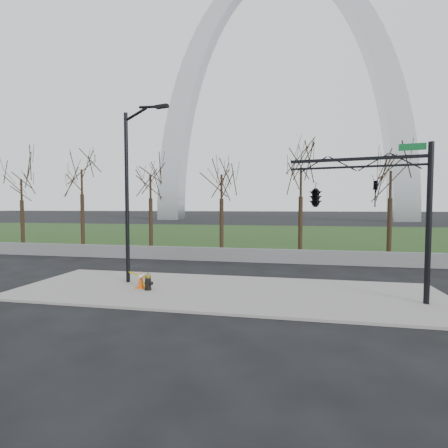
% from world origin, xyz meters
% --- Properties ---
extents(ground, '(500.00, 500.00, 0.00)m').
position_xyz_m(ground, '(0.00, 0.00, 0.00)').
color(ground, black).
rests_on(ground, ground).
extents(sidewalk, '(18.00, 6.00, 0.10)m').
position_xyz_m(sidewalk, '(0.00, 0.00, 0.05)').
color(sidewalk, gray).
rests_on(sidewalk, ground).
extents(grass_strip, '(120.00, 40.00, 0.06)m').
position_xyz_m(grass_strip, '(0.00, 30.00, 0.03)').
color(grass_strip, '#1F3914').
rests_on(grass_strip, ground).
extents(guardrail, '(60.00, 0.30, 0.90)m').
position_xyz_m(guardrail, '(0.00, 8.00, 0.45)').
color(guardrail, '#59595B').
rests_on(guardrail, ground).
extents(gateway_arch, '(66.00, 6.00, 65.00)m').
position_xyz_m(gateway_arch, '(0.00, 75.00, 32.50)').
color(gateway_arch, '#B2B4B9').
rests_on(gateway_arch, ground).
extents(tree_row, '(40.76, 4.00, 7.66)m').
position_xyz_m(tree_row, '(-2.62, 12.00, 3.83)').
color(tree_row, black).
rests_on(tree_row, ground).
extents(fire_hydrant, '(0.46, 0.32, 0.75)m').
position_xyz_m(fire_hydrant, '(-3.18, -0.59, 0.44)').
color(fire_hydrant, black).
rests_on(fire_hydrant, sidewalk).
extents(traffic_cone, '(0.41, 0.41, 0.76)m').
position_xyz_m(traffic_cone, '(-3.64, -0.32, 0.48)').
color(traffic_cone, '#DD500B').
rests_on(traffic_cone, sidewalk).
extents(street_light, '(2.36, 0.70, 8.21)m').
position_xyz_m(street_light, '(-4.54, 0.61, 4.69)').
color(street_light, black).
rests_on(street_light, ground).
extents(traffic_signal_mast, '(5.05, 2.54, 6.00)m').
position_xyz_m(traffic_signal_mast, '(4.50, 0.04, 4.15)').
color(traffic_signal_mast, black).
rests_on(traffic_signal_mast, ground).
extents(caution_tape, '(1.57, 1.25, 0.39)m').
position_xyz_m(caution_tape, '(-3.86, -0.06, 0.53)').
color(caution_tape, '#E5B30C').
rests_on(caution_tape, ground).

